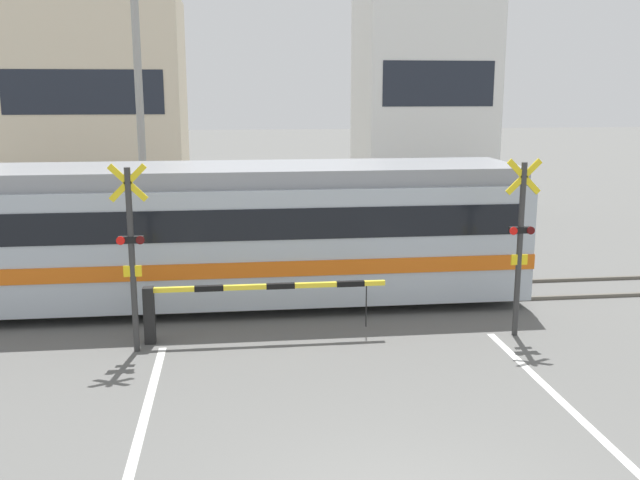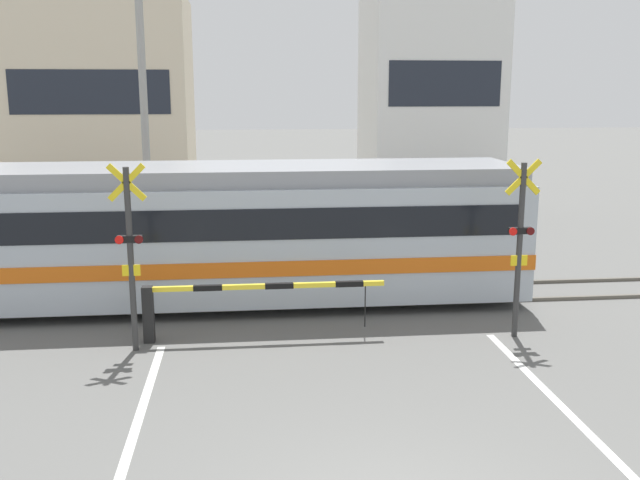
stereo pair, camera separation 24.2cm
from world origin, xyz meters
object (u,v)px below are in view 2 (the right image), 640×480
crossing_signal_left (130,249)px  crossing_signal_right (520,240)px  pedestrian (280,215)px  commuter_train (72,233)px  crossing_barrier_near (217,299)px  crossing_barrier_far (382,237)px

crossing_signal_left → crossing_signal_right: bearing=0.0°
crossing_signal_left → pedestrian: 9.47m
crossing_signal_left → crossing_signal_right: size_ratio=1.00×
commuter_train → crossing_barrier_near: 4.15m
crossing_barrier_far → crossing_barrier_near: bearing=-128.0°
commuter_train → crossing_signal_left: size_ratio=5.74×
commuter_train → crossing_barrier_near: commuter_train is taller
commuter_train → pedestrian: (4.79, 5.97, -0.73)m
commuter_train → crossing_barrier_near: size_ratio=4.30×
crossing_barrier_far → pedestrian: pedestrian is taller
crossing_barrier_near → crossing_signal_left: crossing_signal_left is taller
crossing_barrier_near → crossing_barrier_far: (4.22, 5.40, 0.00)m
crossing_signal_left → crossing_signal_right: same height
crossing_barrier_near → crossing_signal_right: crossing_signal_right is taller
crossing_signal_left → crossing_barrier_near: bearing=15.1°
crossing_signal_right → pedestrian: size_ratio=2.15×
crossing_signal_right → crossing_barrier_far: bearing=104.4°
crossing_barrier_near → crossing_signal_left: size_ratio=1.33×
commuter_train → crossing_signal_left: (1.69, -2.93, 0.25)m
crossing_barrier_near → crossing_signal_right: size_ratio=1.33×
crossing_barrier_near → commuter_train: bearing=141.6°
pedestrian → crossing_signal_right: bearing=-65.2°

